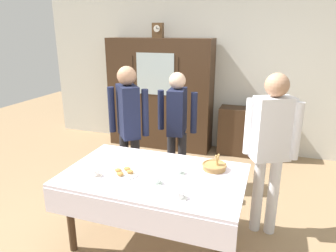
{
  "coord_description": "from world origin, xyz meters",
  "views": [
    {
      "loc": [
        0.98,
        -2.62,
        2.05
      ],
      "look_at": [
        0.0,
        0.2,
        1.11
      ],
      "focal_mm": 32.69,
      "sensor_mm": 36.0,
      "label": 1
    }
  ],
  "objects_px": {
    "dining_table": "(153,185)",
    "mantel_clock": "(158,30)",
    "pastry_plate": "(124,173)",
    "book_stack": "(252,105)",
    "tea_cup_back_edge": "(155,181)",
    "tea_cup_near_left": "(180,195)",
    "bread_basket": "(214,166)",
    "wall_cabinet": "(160,94)",
    "spoon_far_right": "(164,158)",
    "tea_cup_front_edge": "(178,171)",
    "person_behind_table_left": "(271,140)",
    "tea_cup_near_right": "(95,173)",
    "person_near_right_end": "(177,120)",
    "spoon_mid_left": "(127,159)",
    "bookshelf_low": "(250,132)",
    "spoon_near_left": "(114,151)",
    "person_by_cabinet": "(129,121)"
  },
  "relations": [
    {
      "from": "dining_table",
      "to": "tea_cup_front_edge",
      "type": "bearing_deg",
      "value": 26.39
    },
    {
      "from": "bread_basket",
      "to": "person_behind_table_left",
      "type": "bearing_deg",
      "value": 28.11
    },
    {
      "from": "pastry_plate",
      "to": "dining_table",
      "type": "bearing_deg",
      "value": 14.97
    },
    {
      "from": "tea_cup_near_left",
      "to": "tea_cup_back_edge",
      "type": "height_order",
      "value": "same"
    },
    {
      "from": "mantel_clock",
      "to": "tea_cup_back_edge",
      "type": "height_order",
      "value": "mantel_clock"
    },
    {
      "from": "dining_table",
      "to": "pastry_plate",
      "type": "bearing_deg",
      "value": -165.03
    },
    {
      "from": "person_near_right_end",
      "to": "person_behind_table_left",
      "type": "xyz_separation_m",
      "value": [
        1.16,
        -0.62,
        0.09
      ]
    },
    {
      "from": "tea_cup_near_left",
      "to": "spoon_mid_left",
      "type": "xyz_separation_m",
      "value": [
        -0.75,
        0.56,
        -0.02
      ]
    },
    {
      "from": "mantel_clock",
      "to": "tea_cup_near_right",
      "type": "xyz_separation_m",
      "value": [
        0.43,
        -2.78,
        -1.25
      ]
    },
    {
      "from": "book_stack",
      "to": "spoon_far_right",
      "type": "relative_size",
      "value": 1.84
    },
    {
      "from": "tea_cup_near_right",
      "to": "bread_basket",
      "type": "height_order",
      "value": "bread_basket"
    },
    {
      "from": "spoon_mid_left",
      "to": "bookshelf_low",
      "type": "bearing_deg",
      "value": 65.75
    },
    {
      "from": "person_near_right_end",
      "to": "tea_cup_near_right",
      "type": "bearing_deg",
      "value": -104.19
    },
    {
      "from": "pastry_plate",
      "to": "book_stack",
      "type": "bearing_deg",
      "value": 70.7
    },
    {
      "from": "spoon_near_left",
      "to": "person_behind_table_left",
      "type": "distance_m",
      "value": 1.67
    },
    {
      "from": "spoon_far_right",
      "to": "person_behind_table_left",
      "type": "xyz_separation_m",
      "value": [
        1.05,
        0.16,
        0.27
      ]
    },
    {
      "from": "wall_cabinet",
      "to": "person_behind_table_left",
      "type": "xyz_separation_m",
      "value": [
        1.91,
        -2.02,
        0.07
      ]
    },
    {
      "from": "person_behind_table_left",
      "to": "spoon_mid_left",
      "type": "bearing_deg",
      "value": -167.02
    },
    {
      "from": "tea_cup_near_right",
      "to": "person_near_right_end",
      "type": "relative_size",
      "value": 0.08
    },
    {
      "from": "tea_cup_near_right",
      "to": "mantel_clock",
      "type": "bearing_deg",
      "value": 98.88
    },
    {
      "from": "dining_table",
      "to": "pastry_plate",
      "type": "relative_size",
      "value": 6.02
    },
    {
      "from": "book_stack",
      "to": "person_behind_table_left",
      "type": "bearing_deg",
      "value": -81.06
    },
    {
      "from": "dining_table",
      "to": "book_stack",
      "type": "distance_m",
      "value": 2.74
    },
    {
      "from": "mantel_clock",
      "to": "person_near_right_end",
      "type": "bearing_deg",
      "value": -60.54
    },
    {
      "from": "spoon_far_right",
      "to": "person_near_right_end",
      "type": "xyz_separation_m",
      "value": [
        -0.11,
        0.79,
        0.18
      ]
    },
    {
      "from": "tea_cup_near_right",
      "to": "person_by_cabinet",
      "type": "distance_m",
      "value": 0.98
    },
    {
      "from": "book_stack",
      "to": "tea_cup_back_edge",
      "type": "bearing_deg",
      "value": -102.25
    },
    {
      "from": "dining_table",
      "to": "person_behind_table_left",
      "type": "height_order",
      "value": "person_behind_table_left"
    },
    {
      "from": "spoon_mid_left",
      "to": "spoon_far_right",
      "type": "bearing_deg",
      "value": 24.26
    },
    {
      "from": "wall_cabinet",
      "to": "bookshelf_low",
      "type": "xyz_separation_m",
      "value": [
        1.59,
        0.05,
        -0.55
      ]
    },
    {
      "from": "dining_table",
      "to": "spoon_far_right",
      "type": "height_order",
      "value": "spoon_far_right"
    },
    {
      "from": "bookshelf_low",
      "to": "book_stack",
      "type": "distance_m",
      "value": 0.46
    },
    {
      "from": "dining_table",
      "to": "bread_basket",
      "type": "distance_m",
      "value": 0.62
    },
    {
      "from": "bread_basket",
      "to": "person_near_right_end",
      "type": "bearing_deg",
      "value": 126.71
    },
    {
      "from": "tea_cup_front_edge",
      "to": "pastry_plate",
      "type": "bearing_deg",
      "value": -159.66
    },
    {
      "from": "person_behind_table_left",
      "to": "person_by_cabinet",
      "type": "bearing_deg",
      "value": 173.49
    },
    {
      "from": "bread_basket",
      "to": "spoon_far_right",
      "type": "distance_m",
      "value": 0.56
    },
    {
      "from": "mantel_clock",
      "to": "bookshelf_low",
      "type": "xyz_separation_m",
      "value": [
        1.62,
        0.05,
        -1.63
      ]
    },
    {
      "from": "spoon_near_left",
      "to": "pastry_plate",
      "type": "bearing_deg",
      "value": -52.08
    },
    {
      "from": "spoon_far_right",
      "to": "person_by_cabinet",
      "type": "distance_m",
      "value": 0.72
    },
    {
      "from": "mantel_clock",
      "to": "tea_cup_near_left",
      "type": "distance_m",
      "value": 3.41
    },
    {
      "from": "dining_table",
      "to": "person_near_right_end",
      "type": "height_order",
      "value": "person_near_right_end"
    },
    {
      "from": "wall_cabinet",
      "to": "spoon_near_left",
      "type": "bearing_deg",
      "value": -83.0
    },
    {
      "from": "bread_basket",
      "to": "wall_cabinet",
      "type": "bearing_deg",
      "value": 121.89
    },
    {
      "from": "tea_cup_front_edge",
      "to": "person_behind_table_left",
      "type": "bearing_deg",
      "value": 30.38
    },
    {
      "from": "mantel_clock",
      "to": "pastry_plate",
      "type": "bearing_deg",
      "value": -75.92
    },
    {
      "from": "tea_cup_near_right",
      "to": "spoon_near_left",
      "type": "distance_m",
      "value": 0.61
    },
    {
      "from": "tea_cup_front_edge",
      "to": "tea_cup_back_edge",
      "type": "height_order",
      "value": "same"
    },
    {
      "from": "dining_table",
      "to": "mantel_clock",
      "type": "xyz_separation_m",
      "value": [
        -0.93,
        2.59,
        1.38
      ]
    },
    {
      "from": "bookshelf_low",
      "to": "spoon_near_left",
      "type": "bearing_deg",
      "value": -120.52
    }
  ]
}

